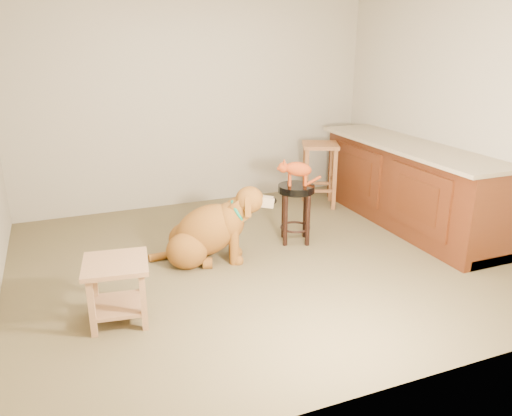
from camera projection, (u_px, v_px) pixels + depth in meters
name	position (u px, v px, depth m)	size (l,w,h in m)	color
floor	(257.00, 261.00, 4.80)	(4.50, 4.00, 0.01)	brown
room_shell	(257.00, 83.00, 4.25)	(4.54, 4.04, 2.62)	#A19881
cabinet_run	(407.00, 188.00, 5.61)	(0.70, 2.56, 0.94)	#4F220E
padded_stool	(296.00, 202.00, 5.14)	(0.41, 0.41, 0.61)	black
wood_stool	(319.00, 173.00, 6.28)	(0.57, 0.57, 0.80)	brown
side_table	(117.00, 282.00, 3.71)	(0.53, 0.53, 0.49)	#986C46
golden_retriever	(208.00, 232.00, 4.73)	(1.17, 0.72, 0.78)	brown
tabby_kitten	(296.00, 170.00, 5.03)	(0.47, 0.23, 0.29)	#99350F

